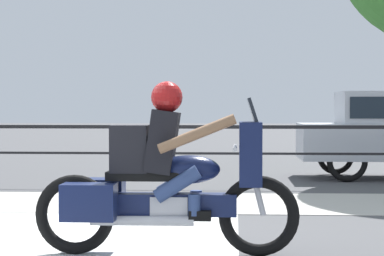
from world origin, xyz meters
TOP-DOWN VIEW (x-y plane):
  - ground_plane at (0.00, 0.00)m, footprint 120.00×120.00m
  - sidewalk_band at (0.00, 3.40)m, footprint 44.00×2.40m
  - crosswalk_band at (0.41, -0.20)m, footprint 3.45×6.00m
  - fence_railing at (0.00, 5.40)m, footprint 36.00×0.05m
  - motorcycle at (1.46, -0.44)m, footprint 2.43×0.76m

SIDE VIEW (x-z plane):
  - ground_plane at x=0.00m, z-range 0.00..0.00m
  - crosswalk_band at x=0.41m, z-range 0.00..0.01m
  - sidewalk_band at x=0.00m, z-range 0.00..0.01m
  - motorcycle at x=1.46m, z-range -0.09..1.50m
  - fence_railing at x=0.00m, z-range 0.31..1.37m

